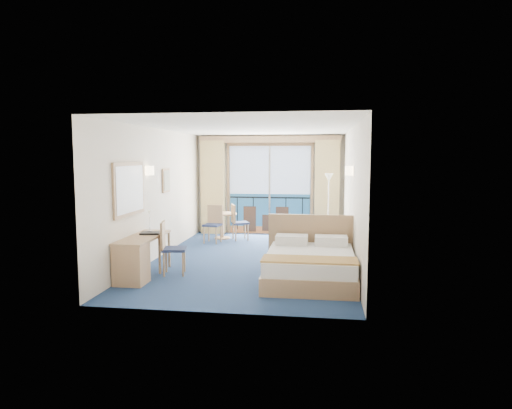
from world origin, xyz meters
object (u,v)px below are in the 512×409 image
table_chair_a (237,220)px  armchair (318,234)px  round_table (222,219)px  desk (134,259)px  nightstand (340,252)px  desk_chair (169,245)px  bed (310,264)px  table_chair_b (214,221)px  floor_lamp (329,190)px

table_chair_a → armchair: bearing=-134.9°
round_table → desk: bearing=-98.0°
nightstand → desk_chair: (-3.07, -1.07, 0.27)m
desk_chair → bed: bearing=-104.2°
desk → table_chair_a: size_ratio=1.67×
desk_chair → table_chair_b: size_ratio=1.04×
desk_chair → table_chair_a: size_ratio=1.06×
table_chair_b → bed: bearing=-44.7°
floor_lamp → table_chair_a: 2.42m
desk → bed: bearing=9.3°
round_table → table_chair_b: 0.55m
bed → table_chair_b: size_ratio=2.11×
bed → table_chair_b: 4.07m
armchair → table_chair_b: size_ratio=0.78×
desk → table_chair_b: 3.75m
nightstand → desk_chair: desk_chair is taller
desk_chair → armchair: bearing=-56.2°
armchair → desk: 4.51m
armchair → nightstand: bearing=99.1°
desk_chair → table_chair_a: desk_chair is taller
bed → desk_chair: bed is taller
armchair → round_table: bearing=-26.7°
armchair → desk_chair: bearing=40.5°
round_table → table_chair_b: table_chair_b is taller
armchair → table_chair_a: size_ratio=0.80×
nightstand → table_chair_a: bearing=135.3°
floor_lamp → table_chair_a: (-2.28, -0.17, -0.78)m
desk → round_table: desk is taller
desk → desk_chair: (0.43, 0.58, 0.15)m
floor_lamp → desk_chair: bearing=-128.0°
round_table → table_chair_a: 0.46m
bed → nightstand: bed is taller
floor_lamp → round_table: bearing=-179.8°
floor_lamp → table_chair_b: 2.97m
floor_lamp → round_table: 2.82m
armchair → table_chair_b: (-2.57, 0.41, 0.19)m
nightstand → armchair: 1.71m
armchair → desk_chair: size_ratio=0.75×
floor_lamp → desk_chair: size_ratio=1.77×
nightstand → round_table: bearing=138.0°
nightstand → desk: desk is taller
nightstand → table_chair_a: 3.49m
desk → table_chair_a: 4.22m
nightstand → armchair: bearing=104.6°
bed → armchair: size_ratio=2.69×
armchair → table_chair_a: 2.20m
bed → round_table: bearing=122.1°
floor_lamp → desk: 5.47m
nightstand → desk: 3.87m
bed → round_table: 4.45m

